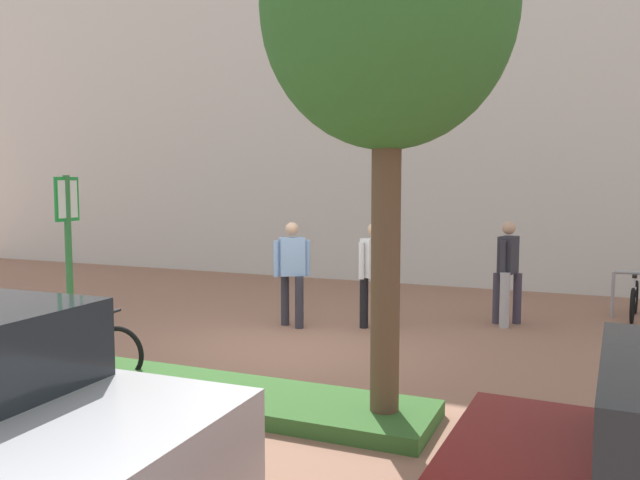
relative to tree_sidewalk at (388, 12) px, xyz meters
The scene contains 10 objects.
ground_plane 4.99m from the tree_sidewalk, 134.12° to the left, with size 60.00×60.00×0.00m, color #936651.
building_facade 9.54m from the tree_sidewalk, 103.09° to the left, with size 28.00×1.20×10.00m, color silver.
planter_strip 4.88m from the tree_sidewalk, behind, with size 7.00×1.10×0.16m, color #336028.
tree_sidewalk is the anchor object (origin of this frame).
parking_sign_post 4.53m from the tree_sidewalk, behind, with size 0.08×0.36×2.44m.
bike_at_sign 5.25m from the tree_sidewalk, behind, with size 1.68×0.42×0.86m.
bollard_steel 5.99m from the tree_sidewalk, 83.63° to the left, with size 0.16×0.16×0.90m, color #ADADB2.
person_casual_tan 5.32m from the tree_sidewalk, 127.00° to the left, with size 0.51×0.43×1.72m.
person_suited_dark 5.96m from the tree_sidewalk, 83.99° to the left, with size 0.46×0.60×1.72m.
person_shirt_white 5.10m from the tree_sidewalk, 109.53° to the left, with size 0.48×0.53×1.72m.
Camera 1 is at (3.92, -8.01, 2.36)m, focal length 35.92 mm.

